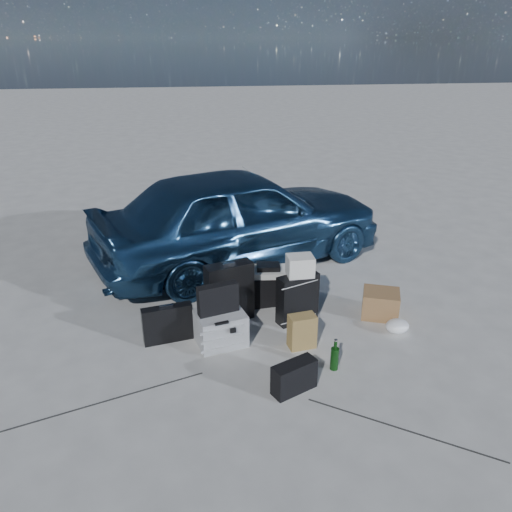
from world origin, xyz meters
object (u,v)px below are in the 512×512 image
at_px(duffel_bag, 270,288).
at_px(suitcase_left, 229,292).
at_px(suitcase_right, 297,298).
at_px(pelican_case, 220,328).
at_px(green_bottle, 335,355).
at_px(car, 240,216).
at_px(briefcase, 168,324).
at_px(cardboard_box, 380,304).

bearing_deg(duffel_bag, suitcase_left, -151.72).
bearing_deg(suitcase_left, suitcase_right, -27.49).
bearing_deg(pelican_case, suitcase_right, 5.91).
relative_size(suitcase_right, green_bottle, 1.78).
bearing_deg(duffel_bag, car, 95.12).
bearing_deg(briefcase, suitcase_left, 15.26).
xyz_separation_m(pelican_case, briefcase, (-0.53, 0.12, 0.02)).
bearing_deg(green_bottle, pelican_case, 149.40).
bearing_deg(cardboard_box, green_bottle, -131.81).
relative_size(briefcase, green_bottle, 1.64).
bearing_deg(suitcase_right, pelican_case, 178.04).
bearing_deg(cardboard_box, duffel_bag, 156.58).
bearing_deg(pelican_case, cardboard_box, -5.11).
bearing_deg(suitcase_left, cardboard_box, -22.76).
xyz_separation_m(pelican_case, green_bottle, (1.03, -0.61, -0.02)).
relative_size(pelican_case, duffel_bag, 0.67).
height_order(pelican_case, green_bottle, pelican_case).
height_order(car, briefcase, car).
height_order(car, duffel_bag, car).
distance_m(suitcase_left, suitcase_right, 0.75).
distance_m(car, briefcase, 2.16).
distance_m(pelican_case, briefcase, 0.55).
distance_m(briefcase, suitcase_right, 1.43).
distance_m(briefcase, duffel_bag, 1.37).
distance_m(pelican_case, cardboard_box, 1.86).
bearing_deg(duffel_bag, pelican_case, -134.92).
bearing_deg(cardboard_box, pelican_case, -171.08).
bearing_deg(cardboard_box, suitcase_right, 178.18).
bearing_deg(car, suitcase_left, 147.84).
xyz_separation_m(suitcase_right, duffel_bag, (-0.22, 0.48, -0.10)).
height_order(car, suitcase_left, car).
xyz_separation_m(briefcase, green_bottle, (1.57, -0.73, -0.04)).
bearing_deg(car, suitcase_right, 173.68).
xyz_separation_m(pelican_case, suitcase_right, (0.88, 0.32, 0.10)).
bearing_deg(car, green_bottle, 171.80).
xyz_separation_m(briefcase, suitcase_left, (0.67, 0.33, 0.14)).
xyz_separation_m(pelican_case, suitcase_left, (0.14, 0.45, 0.16)).
bearing_deg(briefcase, suitcase_right, -3.05).
bearing_deg(suitcase_right, briefcase, 166.23).
height_order(pelican_case, duffel_bag, duffel_bag).
xyz_separation_m(suitcase_right, cardboard_box, (0.96, -0.03, -0.13)).
height_order(pelican_case, cardboard_box, pelican_case).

